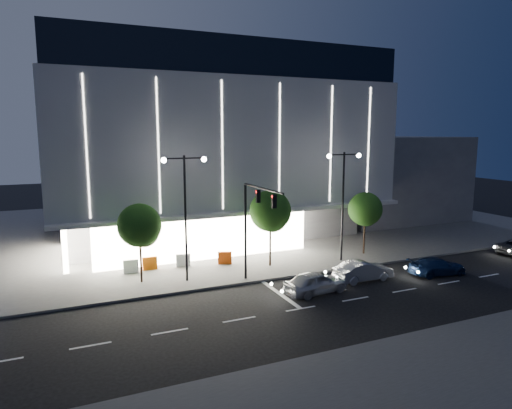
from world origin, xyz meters
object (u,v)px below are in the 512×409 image
Objects in this scene: car_lead at (316,283)px; barrier_a at (150,263)px; barrier_b at (131,266)px; barrier_d at (183,260)px; traffic_mast at (254,215)px; tree_right at (365,211)px; street_lamp_east at (343,190)px; tree_left at (140,228)px; tree_mid at (271,213)px; barrier_c at (225,258)px; street_lamp_west at (185,200)px; car_third at (437,266)px; car_second at (363,271)px.

barrier_a is at bearing 38.26° from car_lead.
barrier_b is at bearing 43.15° from car_lead.
barrier_a and barrier_d have the same top height.
car_lead is (3.19, -2.92, -4.28)m from traffic_mast.
traffic_mast is 12.63m from tree_right.
street_lamp_east is 1.63× the size of tree_right.
traffic_mast reaches higher than tree_left.
street_lamp_east reaches higher than barrier_d.
street_lamp_east is 1.46× the size of tree_mid.
tree_left reaches higher than barrier_c.
barrier_a is at bearing 12.97° from barrier_b.
street_lamp_east is 3.81m from tree_right.
tree_mid reaches higher than tree_left.
barrier_c is at bearing 171.67° from tree_right.
barrier_b is at bearing 134.23° from street_lamp_west.
tree_right is 12.72m from barrier_c.
tree_right is at bearing 20.16° from car_third.
car_third reaches higher than barrier_b.
tree_left is at bearing -76.06° from barrier_b.
tree_right is (9.00, -0.00, -0.45)m from tree_mid.
street_lamp_west reaches higher than tree_mid.
tree_mid is at bearing -11.69° from barrier_d.
traffic_mast reaches higher than car_second.
traffic_mast is at bearing -33.65° from street_lamp_west.
barrier_d is at bearing 158.97° from tree_mid.
tree_right is 18.41m from barrier_a.
car_lead is (-8.84, -6.60, -3.13)m from tree_right.
barrier_b is (-16.36, 3.45, -5.31)m from street_lamp_east.
street_lamp_east is at bearing 16.48° from traffic_mast.
tree_right is at bearing -0.00° from tree_mid.
street_lamp_east is 2.04× the size of car_lead.
tree_left is at bearing -180.00° from tree_mid.
street_lamp_east reaches higher than car_lead.
car_lead is 1.00× the size of car_third.
tree_mid is at bearing 180.00° from tree_right.
tree_right is at bearing -2.32° from barrier_b.
street_lamp_west reaches higher than car_lead.
street_lamp_east is (9.00, 2.66, 0.93)m from traffic_mast.
car_second is 13.75m from barrier_d.
traffic_mast is 1.28× the size of tree_right.
tree_right is at bearing 17.02° from traffic_mast.
barrier_a is (1.07, 2.64, -3.38)m from tree_left.
traffic_mast reaches higher than tree_right.
barrier_d is (-6.39, 2.46, -3.68)m from tree_mid.
barrier_b is 1.00× the size of barrier_c.
barrier_c is (-7.87, 7.45, -0.07)m from car_second.
tree_mid is 5.17m from barrier_c.
barrier_d is (4.00, 0.02, 0.00)m from barrier_b.
tree_right is 5.01× the size of barrier_a.
barrier_c is (-3.33, 8.38, -0.10)m from car_lead.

